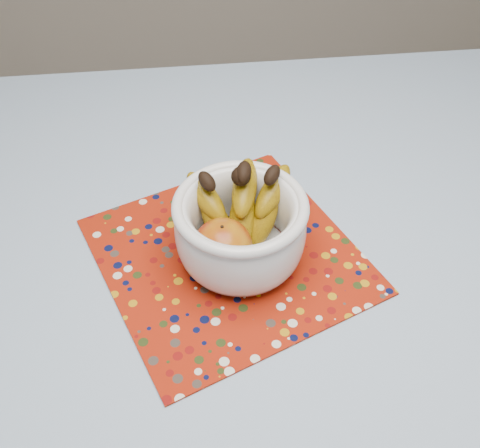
# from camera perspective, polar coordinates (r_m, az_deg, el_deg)

# --- Properties ---
(table) EXTENTS (1.20, 1.20, 0.75)m
(table) POSITION_cam_1_polar(r_m,az_deg,el_deg) (0.95, 3.19, -8.67)
(table) COLOR brown
(table) RESTS_ON ground
(tablecloth) EXTENTS (1.32, 1.32, 0.01)m
(tablecloth) POSITION_cam_1_polar(r_m,az_deg,el_deg) (0.89, 3.40, -5.57)
(tablecloth) COLOR #6287A4
(tablecloth) RESTS_ON table
(placemat) EXTENTS (0.50, 0.50, 0.00)m
(placemat) POSITION_cam_1_polar(r_m,az_deg,el_deg) (0.91, -1.20, -3.21)
(placemat) COLOR maroon
(placemat) RESTS_ON tablecloth
(fruit_bowl) EXTENTS (0.24, 0.22, 0.16)m
(fruit_bowl) POSITION_cam_1_polar(r_m,az_deg,el_deg) (0.86, 0.01, 0.35)
(fruit_bowl) COLOR silver
(fruit_bowl) RESTS_ON placemat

